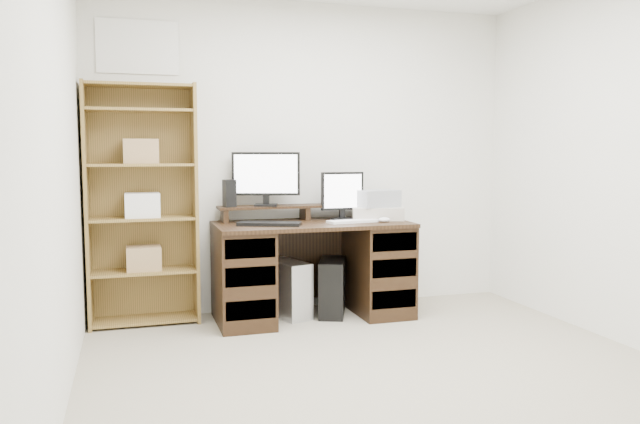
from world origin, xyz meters
name	(u,v)px	position (x,y,z in m)	size (l,w,h in m)	color
room	(412,161)	(0.00, 0.00, 1.25)	(3.54, 4.04, 2.54)	#AAA088
desk	(312,268)	(-0.07, 1.64, 0.39)	(1.50, 0.70, 0.75)	black
riser_shelf	(305,208)	(-0.07, 1.85, 0.84)	(1.40, 0.22, 0.12)	black
monitor_wide	(266,176)	(-0.39, 1.84, 1.11)	(0.52, 0.21, 0.42)	black
monitor_small	(342,194)	(0.22, 1.75, 0.96)	(0.35, 0.13, 0.38)	black
speaker	(229,193)	(-0.68, 1.83, 0.98)	(0.08, 0.08, 0.21)	black
keyboard_black	(269,224)	(-0.43, 1.53, 0.76)	(0.47, 0.16, 0.03)	black
keyboard_white	(354,221)	(0.24, 1.54, 0.76)	(0.42, 0.13, 0.02)	white
mouse	(384,220)	(0.47, 1.48, 0.77)	(0.10, 0.06, 0.04)	white
printer	(377,213)	(0.50, 1.70, 0.80)	(0.40, 0.30, 0.10)	#B7AE9F
basket	(377,198)	(0.50, 1.70, 0.92)	(0.32, 0.23, 0.14)	gray
tower_silver	(288,289)	(-0.25, 1.71, 0.22)	(0.20, 0.44, 0.44)	#B3B5BA
tower_black	(332,287)	(0.11, 1.67, 0.22)	(0.34, 0.48, 0.44)	black
bookshelf	(142,202)	(-1.33, 1.86, 0.92)	(0.80, 0.30, 1.80)	olive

